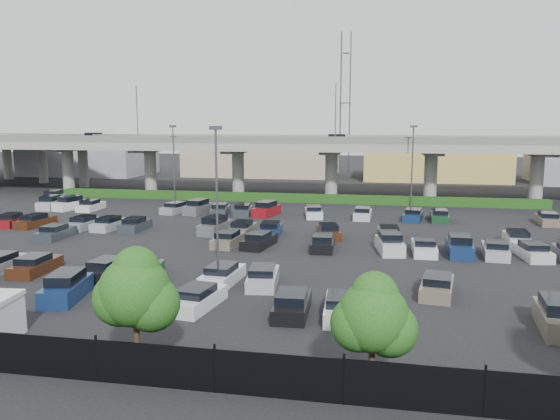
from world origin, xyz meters
name	(u,v)px	position (x,y,z in m)	size (l,w,h in m)	color
ground	(244,240)	(0.00, 0.00, 0.00)	(280.00, 280.00, 0.00)	black
overpass	(296,148)	(-0.22, 32.01, 6.97)	(150.00, 13.00, 15.80)	gray
on_ramp	(26,144)	(-52.10, 43.05, 6.86)	(50.93, 30.13, 8.80)	gray
hedge	(289,198)	(0.00, 25.00, 0.55)	(66.00, 1.60, 1.10)	#1A4012
fence	(73,359)	(-0.05, -28.00, 0.90)	(70.00, 0.10, 2.00)	black
tree_row	(105,288)	(0.70, -26.53, 3.52)	(65.07, 3.66, 5.94)	#332316
parked_cars	(217,241)	(-1.45, -3.65, 0.60)	(63.15, 41.68, 1.67)	white
light_poles	(206,169)	(-4.13, 2.00, 6.24)	(66.90, 48.38, 10.30)	#45454A
distant_buildings	(383,159)	(12.38, 61.81, 3.74)	(138.00, 24.00, 9.00)	gray
comm_tower	(345,100)	(4.00, 74.00, 15.61)	(2.40, 2.40, 30.00)	#45454A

